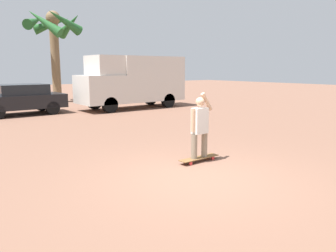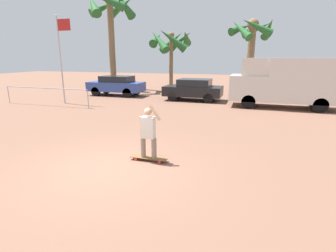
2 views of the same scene
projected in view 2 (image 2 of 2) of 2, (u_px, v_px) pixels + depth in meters
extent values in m
plane|color=brown|center=(106.00, 169.00, 6.84)|extent=(80.00, 80.00, 0.00)
cube|color=brown|center=(149.00, 158.00, 7.38)|extent=(1.07, 0.24, 0.02)
cylinder|color=red|center=(136.00, 159.00, 7.41)|extent=(0.08, 0.03, 0.08)
cylinder|color=red|center=(139.00, 157.00, 7.59)|extent=(0.08, 0.03, 0.08)
cylinder|color=red|center=(160.00, 162.00, 7.20)|extent=(0.08, 0.03, 0.08)
cylinder|color=red|center=(162.00, 160.00, 7.38)|extent=(0.08, 0.03, 0.08)
cylinder|color=gray|center=(143.00, 147.00, 7.36)|extent=(0.14, 0.14, 0.58)
cylinder|color=gray|center=(154.00, 148.00, 7.26)|extent=(0.14, 0.14, 0.58)
cube|color=silver|center=(148.00, 127.00, 7.16)|extent=(0.36, 0.22, 0.59)
sphere|color=tan|center=(148.00, 112.00, 7.05)|extent=(0.21, 0.21, 0.21)
cylinder|color=tan|center=(141.00, 126.00, 7.21)|extent=(0.09, 0.09, 0.53)
cylinder|color=tan|center=(155.00, 113.00, 6.99)|extent=(0.35, 0.09, 0.44)
cylinder|color=black|center=(248.00, 102.00, 14.88)|extent=(0.78, 0.28, 0.78)
cylinder|color=black|center=(249.00, 97.00, 16.48)|extent=(0.78, 0.28, 0.78)
cylinder|color=black|center=(320.00, 105.00, 13.79)|extent=(0.78, 0.28, 0.78)
cylinder|color=black|center=(314.00, 100.00, 15.39)|extent=(0.78, 0.28, 0.78)
cube|color=silver|center=(248.00, 87.00, 15.52)|extent=(2.05, 2.02, 1.43)
cube|color=black|center=(241.00, 82.00, 15.57)|extent=(0.04, 1.72, 0.72)
cube|color=silver|center=(304.00, 80.00, 14.52)|extent=(3.82, 2.02, 2.42)
cube|color=silver|center=(255.00, 67.00, 15.12)|extent=(1.44, 1.86, 0.98)
cylinder|color=black|center=(173.00, 97.00, 17.32)|extent=(0.63, 0.22, 0.63)
cylinder|color=black|center=(179.00, 93.00, 18.91)|extent=(0.63, 0.22, 0.63)
cylinder|color=black|center=(208.00, 98.00, 16.61)|extent=(0.63, 0.22, 0.63)
cylinder|color=black|center=(212.00, 95.00, 18.20)|extent=(0.63, 0.22, 0.63)
cube|color=black|center=(193.00, 91.00, 17.68)|extent=(3.83, 1.95, 0.64)
cube|color=black|center=(195.00, 83.00, 17.51)|extent=(2.11, 1.71, 0.48)
cylinder|color=black|center=(96.00, 91.00, 19.67)|extent=(0.69, 0.22, 0.69)
cylinder|color=black|center=(106.00, 89.00, 21.05)|extent=(0.69, 0.22, 0.69)
cylinder|color=black|center=(127.00, 93.00, 18.89)|extent=(0.69, 0.22, 0.69)
cylinder|color=black|center=(136.00, 90.00, 20.27)|extent=(0.69, 0.22, 0.69)
cube|color=#2D4793|center=(116.00, 86.00, 19.89)|extent=(4.22, 1.72, 0.68)
cube|color=black|center=(117.00, 79.00, 19.71)|extent=(2.32, 1.52, 0.45)
cylinder|color=brown|center=(250.00, 60.00, 20.65)|extent=(0.55, 0.55, 5.28)
sphere|color=brown|center=(253.00, 24.00, 19.98)|extent=(0.87, 0.87, 0.87)
cone|color=#235B28|center=(268.00, 29.00, 19.93)|extent=(1.09, 2.44, 1.65)
cone|color=#235B28|center=(256.00, 29.00, 21.00)|extent=(2.49, 1.20, 1.44)
cone|color=#235B28|center=(241.00, 28.00, 20.96)|extent=(2.01, 2.30, 1.29)
cone|color=#235B28|center=(241.00, 29.00, 19.57)|extent=(2.07, 2.08, 1.86)
cone|color=#235B28|center=(257.00, 27.00, 18.93)|extent=(2.47, 1.23, 1.56)
cylinder|color=brown|center=(171.00, 63.00, 23.25)|extent=(0.35, 0.35, 4.70)
sphere|color=brown|center=(171.00, 35.00, 22.65)|extent=(0.55, 0.55, 0.55)
cone|color=#235B28|center=(186.00, 38.00, 22.52)|extent=(1.15, 2.78, 1.44)
cone|color=#235B28|center=(180.00, 41.00, 23.71)|extent=(2.69, 1.68, 1.94)
cone|color=#235B28|center=(171.00, 42.00, 24.03)|extent=(2.57, 1.43, 2.21)
cone|color=#235B28|center=(157.00, 39.00, 23.00)|extent=(0.97, 2.74, 1.64)
cone|color=#235B28|center=(159.00, 40.00, 22.02)|extent=(2.46, 2.03, 2.17)
cone|color=#235B28|center=(173.00, 40.00, 21.52)|extent=(2.61, 1.65, 2.12)
cylinder|color=brown|center=(112.00, 47.00, 22.53)|extent=(0.52, 0.52, 7.45)
sphere|color=brown|center=(110.00, 0.00, 21.59)|extent=(0.84, 0.84, 0.84)
cone|color=#235B28|center=(124.00, 4.00, 21.12)|extent=(1.15, 2.80, 2.19)
cone|color=#235B28|center=(121.00, 7.00, 22.80)|extent=(2.94, 1.47, 1.83)
cone|color=#235B28|center=(105.00, 7.00, 22.83)|extent=(2.45, 2.63, 1.91)
cone|color=#235B28|center=(93.00, 5.00, 21.09)|extent=(2.46, 2.42, 2.28)
cone|color=#235B28|center=(107.00, 0.00, 20.33)|extent=(2.94, 1.79, 1.73)
cylinder|color=#B7B7BC|center=(61.00, 62.00, 16.03)|extent=(0.09, 0.09, 5.16)
sphere|color=#B7B7BC|center=(56.00, 16.00, 15.36)|extent=(0.12, 0.12, 0.12)
cube|color=#B22323|center=(64.00, 25.00, 15.36)|extent=(0.87, 0.02, 0.65)
cylinder|color=#99999E|center=(45.00, 88.00, 15.65)|extent=(5.88, 0.05, 0.05)
cylinder|color=#99999E|center=(9.00, 95.00, 16.66)|extent=(0.04, 0.04, 1.05)
cylinder|color=#99999E|center=(88.00, 99.00, 14.91)|extent=(0.04, 0.04, 1.05)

